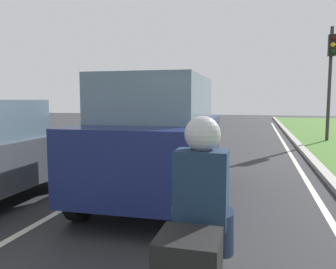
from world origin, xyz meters
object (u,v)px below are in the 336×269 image
motorcycle (200,265)px  rider_person (202,186)px  car_suv_ahead (159,136)px  traffic_light_near_right (331,66)px

motorcycle → rider_person: 0.62m
car_suv_ahead → rider_person: 3.77m
motorcycle → traffic_light_near_right: (3.42, 13.43, 2.74)m
motorcycle → traffic_light_near_right: 14.13m
motorcycle → car_suv_ahead: bearing=110.9°
car_suv_ahead → rider_person: bearing=-70.1°
car_suv_ahead → motorcycle: bearing=-70.4°
car_suv_ahead → traffic_light_near_right: (4.81, 9.87, 2.15)m
car_suv_ahead → rider_person: (1.38, -3.51, 0.02)m
traffic_light_near_right → rider_person: bearing=-104.4°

